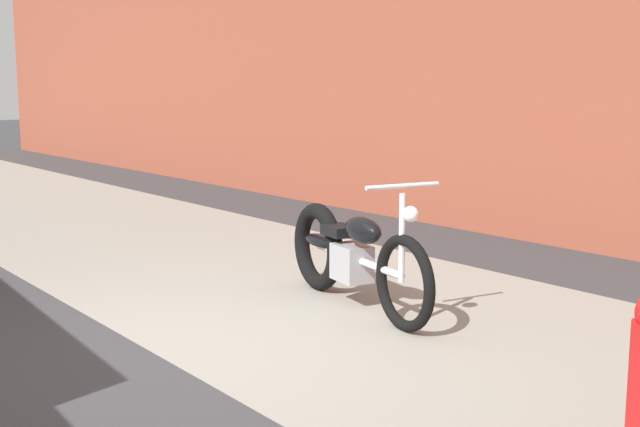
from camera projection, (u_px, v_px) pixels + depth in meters
ground_plane at (158, 356)px, 5.02m from camera, size 80.00×80.00×0.00m
sidewalk_slab at (366, 308)px, 6.09m from camera, size 36.00×3.50×0.01m
motorcycle_black at (347, 254)px, 6.19m from camera, size 1.99×0.69×1.03m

